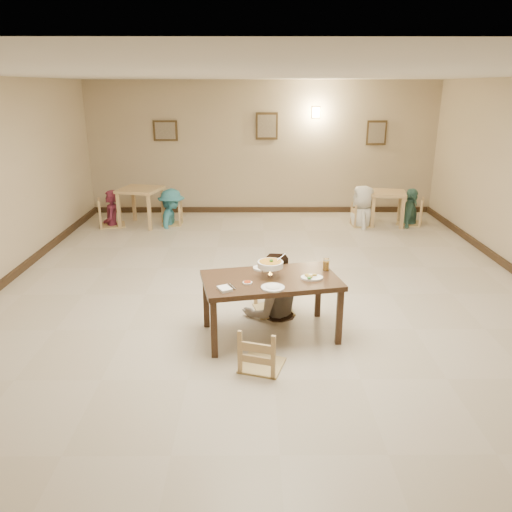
{
  "coord_description": "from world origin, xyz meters",
  "views": [
    {
      "loc": [
        -0.21,
        -6.66,
        2.86
      ],
      "look_at": [
        -0.18,
        -0.77,
        0.85
      ],
      "focal_mm": 35.0,
      "sensor_mm": 36.0,
      "label": 1
    }
  ],
  "objects_px": {
    "bg_chair_lr": "(171,205)",
    "bg_diner_c": "(364,186)",
    "bg_diner_d": "(412,188)",
    "bg_chair_ll": "(110,201)",
    "chair_far": "(274,276)",
    "bg_diner_a": "(109,190)",
    "main_table": "(271,284)",
    "drink_glass": "(326,265)",
    "main_diner": "(274,253)",
    "bg_table_left": "(140,195)",
    "bg_table_right": "(388,198)",
    "chair_near": "(262,328)",
    "bg_chair_rr": "(411,200)",
    "curry_warmer": "(270,264)",
    "bg_chair_rl": "(363,205)",
    "bg_diner_b": "(170,189)"
  },
  "relations": [
    {
      "from": "bg_table_left",
      "to": "bg_chair_ll",
      "type": "height_order",
      "value": "bg_chair_ll"
    },
    {
      "from": "bg_chair_lr",
      "to": "bg_diner_c",
      "type": "distance_m",
      "value": 4.13
    },
    {
      "from": "bg_diner_d",
      "to": "bg_table_right",
      "type": "bearing_deg",
      "value": 118.9
    },
    {
      "from": "bg_diner_b",
      "to": "chair_far",
      "type": "bearing_deg",
      "value": -153.1
    },
    {
      "from": "bg_chair_rl",
      "to": "bg_diner_a",
      "type": "height_order",
      "value": "bg_diner_a"
    },
    {
      "from": "chair_far",
      "to": "main_diner",
      "type": "relative_size",
      "value": 0.6
    },
    {
      "from": "bg_chair_ll",
      "to": "bg_diner_a",
      "type": "xyz_separation_m",
      "value": [
        0.0,
        0.0,
        0.23
      ]
    },
    {
      "from": "chair_far",
      "to": "bg_chair_ll",
      "type": "xyz_separation_m",
      "value": [
        -3.31,
        4.32,
        0.04
      ]
    },
    {
      "from": "main_diner",
      "to": "bg_chair_ll",
      "type": "relative_size",
      "value": 1.54
    },
    {
      "from": "bg_diner_a",
      "to": "curry_warmer",
      "type": "bearing_deg",
      "value": 23.1
    },
    {
      "from": "bg_chair_lr",
      "to": "bg_table_right",
      "type": "bearing_deg",
      "value": 89.68
    },
    {
      "from": "bg_chair_lr",
      "to": "bg_diner_d",
      "type": "xyz_separation_m",
      "value": [
        5.18,
        0.03,
        0.34
      ]
    },
    {
      "from": "main_table",
      "to": "chair_far",
      "type": "relative_size",
      "value": 1.7
    },
    {
      "from": "bg_table_left",
      "to": "bg_diner_d",
      "type": "distance_m",
      "value": 5.82
    },
    {
      "from": "chair_near",
      "to": "bg_chair_rr",
      "type": "height_order",
      "value": "bg_chair_rr"
    },
    {
      "from": "bg_table_left",
      "to": "bg_chair_lr",
      "type": "bearing_deg",
      "value": 5.06
    },
    {
      "from": "bg_table_left",
      "to": "bg_diner_d",
      "type": "height_order",
      "value": "bg_diner_d"
    },
    {
      "from": "bg_chair_rl",
      "to": "bg_diner_c",
      "type": "height_order",
      "value": "bg_diner_c"
    },
    {
      "from": "bg_diner_a",
      "to": "bg_diner_b",
      "type": "relative_size",
      "value": 0.99
    },
    {
      "from": "chair_near",
      "to": "bg_chair_lr",
      "type": "xyz_separation_m",
      "value": [
        -1.85,
        5.82,
        -0.02
      ]
    },
    {
      "from": "bg_diner_b",
      "to": "bg_diner_a",
      "type": "bearing_deg",
      "value": 96.69
    },
    {
      "from": "bg_diner_b",
      "to": "bg_chair_rr",
      "type": "bearing_deg",
      "value": -87.51
    },
    {
      "from": "main_diner",
      "to": "bg_table_left",
      "type": "distance_m",
      "value": 5.18
    },
    {
      "from": "main_table",
      "to": "drink_glass",
      "type": "relative_size",
      "value": 11.4
    },
    {
      "from": "main_table",
      "to": "chair_far",
      "type": "height_order",
      "value": "chair_far"
    },
    {
      "from": "bg_table_left",
      "to": "bg_chair_rr",
      "type": "xyz_separation_m",
      "value": [
        5.82,
        0.08,
        -0.13
      ]
    },
    {
      "from": "main_diner",
      "to": "bg_diner_c",
      "type": "height_order",
      "value": "bg_diner_c"
    },
    {
      "from": "bg_table_right",
      "to": "bg_diner_a",
      "type": "bearing_deg",
      "value": -179.35
    },
    {
      "from": "chair_far",
      "to": "bg_diner_c",
      "type": "xyz_separation_m",
      "value": [
        2.08,
        4.3,
        0.37
      ]
    },
    {
      "from": "bg_chair_lr",
      "to": "bg_diner_c",
      "type": "bearing_deg",
      "value": 88.51
    },
    {
      "from": "main_table",
      "to": "drink_glass",
      "type": "xyz_separation_m",
      "value": [
        0.68,
        0.25,
        0.15
      ]
    },
    {
      "from": "bg_diner_a",
      "to": "bg_table_right",
      "type": "bearing_deg",
      "value": 80.68
    },
    {
      "from": "bg_table_right",
      "to": "main_table",
      "type": "bearing_deg",
      "value": -117.87
    },
    {
      "from": "main_diner",
      "to": "bg_diner_d",
      "type": "xyz_separation_m",
      "value": [
        3.16,
        4.53,
        -0.06
      ]
    },
    {
      "from": "drink_glass",
      "to": "bg_diner_c",
      "type": "relative_size",
      "value": 0.09
    },
    {
      "from": "chair_far",
      "to": "bg_diner_a",
      "type": "height_order",
      "value": "bg_diner_a"
    },
    {
      "from": "main_table",
      "to": "bg_diner_c",
      "type": "bearing_deg",
      "value": 55.18
    },
    {
      "from": "chair_near",
      "to": "bg_chair_rr",
      "type": "distance_m",
      "value": 6.73
    },
    {
      "from": "curry_warmer",
      "to": "bg_chair_rr",
      "type": "bearing_deg",
      "value": 57.75
    },
    {
      "from": "main_diner",
      "to": "bg_diner_c",
      "type": "bearing_deg",
      "value": -130.81
    },
    {
      "from": "curry_warmer",
      "to": "bg_chair_lr",
      "type": "height_order",
      "value": "curry_warmer"
    },
    {
      "from": "chair_near",
      "to": "bg_table_left",
      "type": "distance_m",
      "value": 6.29
    },
    {
      "from": "bg_chair_rl",
      "to": "main_table",
      "type": "bearing_deg",
      "value": 154.01
    },
    {
      "from": "bg_table_right",
      "to": "bg_diner_d",
      "type": "height_order",
      "value": "bg_diner_d"
    },
    {
      "from": "bg_diner_d",
      "to": "bg_chair_ll",
      "type": "bearing_deg",
      "value": 113.6
    },
    {
      "from": "main_table",
      "to": "bg_chair_ll",
      "type": "relative_size",
      "value": 1.56
    },
    {
      "from": "main_diner",
      "to": "bg_table_left",
      "type": "height_order",
      "value": "main_diner"
    },
    {
      "from": "bg_chair_lr",
      "to": "drink_glass",
      "type": "bearing_deg",
      "value": 28.7
    },
    {
      "from": "bg_table_right",
      "to": "bg_chair_rl",
      "type": "height_order",
      "value": "bg_chair_rl"
    },
    {
      "from": "bg_table_left",
      "to": "bg_diner_c",
      "type": "relative_size",
      "value": 0.56
    }
  ]
}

